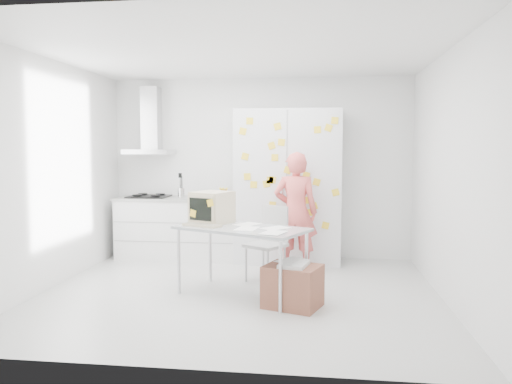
# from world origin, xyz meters

# --- Properties ---
(floor) EXTENTS (4.50, 4.00, 0.02)m
(floor) POSITION_xyz_m (0.00, 0.00, -0.01)
(floor) COLOR silver
(floor) RESTS_ON ground
(walls) EXTENTS (4.52, 4.01, 2.70)m
(walls) POSITION_xyz_m (0.00, 0.72, 1.35)
(walls) COLOR white
(walls) RESTS_ON ground
(ceiling) EXTENTS (4.50, 4.00, 0.02)m
(ceiling) POSITION_xyz_m (0.00, 0.00, 2.70)
(ceiling) COLOR white
(ceiling) RESTS_ON walls
(counter_run) EXTENTS (1.84, 0.63, 1.28)m
(counter_run) POSITION_xyz_m (-1.20, 1.70, 0.47)
(counter_run) COLOR white
(counter_run) RESTS_ON ground
(range_hood) EXTENTS (0.70, 0.48, 1.01)m
(range_hood) POSITION_xyz_m (-1.65, 1.84, 1.96)
(range_hood) COLOR silver
(range_hood) RESTS_ON walls
(tall_cabinet) EXTENTS (1.50, 0.68, 2.20)m
(tall_cabinet) POSITION_xyz_m (0.45, 1.67, 1.10)
(tall_cabinet) COLOR silver
(tall_cabinet) RESTS_ON ground
(person) EXTENTS (0.60, 0.41, 1.61)m
(person) POSITION_xyz_m (0.59, 1.10, 0.80)
(person) COLOR #EC605B
(person) RESTS_ON ground
(desk) EXTENTS (1.61, 1.25, 1.15)m
(desk) POSITION_xyz_m (-0.21, 0.07, 0.87)
(desk) COLOR #ABB1B7
(desk) RESTS_ON ground
(chair) EXTENTS (0.58, 0.58, 0.93)m
(chair) POSITION_xyz_m (0.28, 0.62, 0.53)
(chair) COLOR #AEAEAC
(chair) RESTS_ON ground
(cardboard_box) EXTENTS (0.66, 0.60, 0.48)m
(cardboard_box) POSITION_xyz_m (0.63, -0.42, 0.23)
(cardboard_box) COLOR brown
(cardboard_box) RESTS_ON ground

